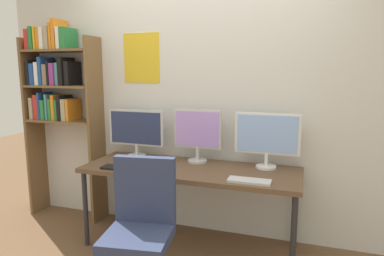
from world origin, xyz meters
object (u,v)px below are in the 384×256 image
at_px(desk, 190,174).
at_px(monitor_left, 136,130).
at_px(keyboard_left, 121,168).
at_px(keyboard_right, 249,181).
at_px(monitor_center, 198,132).
at_px(bookshelf, 58,91).
at_px(monitor_right, 267,137).
at_px(office_chair, 141,243).
at_px(computer_mouse, 149,171).

distance_m(desk, monitor_left, 0.74).
bearing_deg(desk, keyboard_left, -157.67).
bearing_deg(keyboard_left, keyboard_right, 0.00).
bearing_deg(keyboard_left, monitor_center, 38.30).
bearing_deg(bookshelf, monitor_center, -0.61).
relative_size(desk, monitor_right, 3.39).
height_order(office_chair, computer_mouse, office_chair).
height_order(monitor_right, keyboard_right, monitor_right).
xyz_separation_m(bookshelf, computer_mouse, (1.28, -0.49, -0.62)).
xyz_separation_m(keyboard_left, computer_mouse, (0.28, -0.03, 0.01)).
distance_m(keyboard_right, computer_mouse, 0.84).
relative_size(office_chair, monitor_left, 1.70).
xyz_separation_m(office_chair, keyboard_left, (-0.46, 0.55, 0.35)).
xyz_separation_m(keyboard_left, keyboard_right, (1.12, 0.00, 0.00)).
bearing_deg(monitor_center, keyboard_left, -141.70).
height_order(desk, keyboard_left, keyboard_left).
bearing_deg(desk, keyboard_right, -22.33).
bearing_deg(monitor_center, desk, -90.00).
height_order(office_chair, monitor_left, monitor_left).
height_order(office_chair, keyboard_right, office_chair).
bearing_deg(monitor_right, computer_mouse, -152.91).
xyz_separation_m(office_chair, computer_mouse, (-0.18, 0.52, 0.35)).
relative_size(keyboard_right, computer_mouse, 3.44).
relative_size(bookshelf, keyboard_right, 6.36).
bearing_deg(computer_mouse, monitor_right, 27.09).
bearing_deg(monitor_right, office_chair, -126.55).
distance_m(office_chair, monitor_center, 1.18).
distance_m(monitor_center, monitor_right, 0.64).
xyz_separation_m(bookshelf, monitor_right, (2.20, -0.02, -0.35)).
distance_m(office_chair, keyboard_right, 0.93).
height_order(monitor_center, keyboard_right, monitor_center).
relative_size(keyboard_left, computer_mouse, 3.64).
height_order(monitor_center, monitor_right, monitor_center).
xyz_separation_m(bookshelf, monitor_left, (0.93, -0.02, -0.37)).
height_order(bookshelf, office_chair, bookshelf).
height_order(monitor_center, keyboard_left, monitor_center).
distance_m(office_chair, keyboard_left, 0.80).
bearing_deg(computer_mouse, monitor_center, 58.99).
xyz_separation_m(desk, keyboard_right, (0.56, -0.23, 0.06)).
relative_size(desk, office_chair, 1.93).
bearing_deg(keyboard_left, computer_mouse, -5.79).
bearing_deg(office_chair, computer_mouse, 109.10).
bearing_deg(monitor_left, office_chair, -61.70).
height_order(desk, office_chair, office_chair).
bearing_deg(keyboard_left, monitor_right, 20.28).
xyz_separation_m(bookshelf, keyboard_left, (1.00, -0.46, -0.62)).
height_order(bookshelf, monitor_center, bookshelf).
distance_m(monitor_center, keyboard_left, 0.76).
relative_size(office_chair, monitor_center, 1.99).
bearing_deg(keyboard_right, bookshelf, 167.81).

